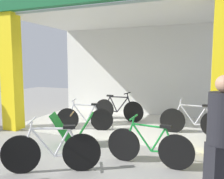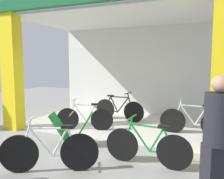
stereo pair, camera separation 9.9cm
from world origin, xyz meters
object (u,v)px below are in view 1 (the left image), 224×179
pedestrian_1 (222,141)px  bicycle_inside_2 (85,118)px  bicycle_inside_1 (118,109)px  bicycle_parked_0 (52,151)px  bicycle_parked_1 (149,146)px  bicycle_inside_0 (193,121)px  sandwich_board_sign (72,130)px

pedestrian_1 → bicycle_inside_2: bearing=143.1°
bicycle_inside_1 → bicycle_parked_0: size_ratio=1.12×
bicycle_parked_0 → bicycle_parked_1: 1.72m
bicycle_parked_1 → pedestrian_1: pedestrian_1 is taller
pedestrian_1 → bicycle_parked_0: bearing=179.2°
bicycle_inside_0 → bicycle_parked_1: (-0.64, -2.20, -0.02)m
bicycle_parked_0 → pedestrian_1: pedestrian_1 is taller
bicycle_inside_0 → bicycle_inside_2: bicycle_inside_0 is taller
bicycle_inside_2 → sandwich_board_sign: 1.22m
bicycle_inside_1 → sandwich_board_sign: 2.57m
bicycle_parked_1 → sandwich_board_sign: (-1.82, 0.35, 0.02)m
bicycle_inside_0 → sandwich_board_sign: bearing=-143.1°
bicycle_inside_0 → bicycle_inside_1: 2.43m
bicycle_inside_0 → sandwich_board_sign: size_ratio=1.64×
sandwich_board_sign → pedestrian_1: size_ratio=0.60×
bicycle_inside_0 → bicycle_inside_1: bearing=163.0°
bicycle_inside_1 → pedestrian_1: pedestrian_1 is taller
bicycle_inside_2 → bicycle_parked_1: (2.14, -1.53, 0.01)m
bicycle_inside_2 → sandwich_board_sign: bicycle_inside_2 is taller
bicycle_inside_0 → bicycle_inside_2: bearing=-166.3°
sandwich_board_sign → pedestrian_1: (2.96, -1.28, 0.52)m
bicycle_inside_1 → sandwich_board_sign: bicycle_inside_1 is taller
bicycle_inside_1 → bicycle_inside_2: size_ratio=1.12×
bicycle_inside_2 → sandwich_board_sign: bearing=-74.8°
bicycle_parked_0 → bicycle_inside_0: bearing=55.7°
sandwich_board_sign → bicycle_inside_0: bearing=36.9°
bicycle_parked_0 → bicycle_parked_1: bicycle_parked_0 is taller
bicycle_inside_0 → bicycle_parked_1: bearing=-106.3°
bicycle_inside_1 → bicycle_inside_0: bearing=-17.0°
bicycle_parked_1 → bicycle_inside_0: bearing=73.7°
bicycle_parked_1 → sandwich_board_sign: 1.86m
bicycle_inside_0 → bicycle_inside_1: size_ratio=1.00×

